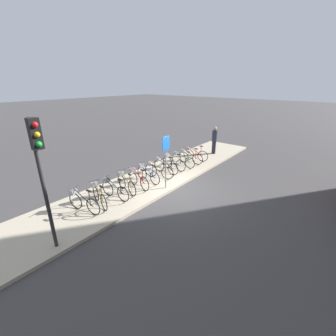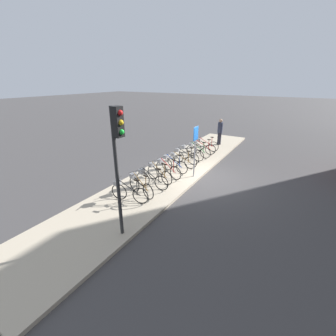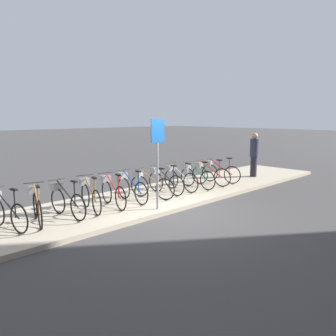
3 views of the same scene
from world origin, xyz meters
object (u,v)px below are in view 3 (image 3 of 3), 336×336
at_px(parked_bicycle_2, 65,200).
at_px(parked_bicycle_11, 218,171).
at_px(parked_bicycle_6, 149,184).
at_px(parked_bicycle_0, 5,210).
at_px(parked_bicycle_9, 195,176).
at_px(parked_bicycle_4, 112,191).
at_px(parked_bicycle_3, 89,194).
at_px(parked_bicycle_1, 37,205).
at_px(parked_bicycle_5, 130,187).
at_px(sign_post, 157,149).
at_px(parked_bicycle_10, 208,173).
at_px(pedestrian, 254,154).
at_px(parked_bicycle_7, 164,180).
at_px(parked_bicycle_8, 179,178).

distance_m(parked_bicycle_2, parked_bicycle_11, 6.11).
bearing_deg(parked_bicycle_6, parked_bicycle_2, 179.86).
bearing_deg(parked_bicycle_0, parked_bicycle_9, -0.77).
bearing_deg(parked_bicycle_4, parked_bicycle_2, -179.66).
height_order(parked_bicycle_0, parked_bicycle_3, same).
bearing_deg(parked_bicycle_1, parked_bicycle_2, -1.40).
xyz_separation_m(parked_bicycle_4, parked_bicycle_5, (0.69, 0.08, 0.00)).
height_order(parked_bicycle_5, parked_bicycle_11, same).
distance_m(parked_bicycle_5, sign_post, 1.66).
height_order(parked_bicycle_1, parked_bicycle_2, same).
xyz_separation_m(parked_bicycle_0, parked_bicycle_3, (2.07, -0.01, 0.00)).
bearing_deg(parked_bicycle_10, parked_bicycle_1, 179.62).
distance_m(parked_bicycle_2, pedestrian, 8.13).
relative_size(parked_bicycle_0, parked_bicycle_1, 1.02).
bearing_deg(parked_bicycle_2, pedestrian, -1.65).
relative_size(parked_bicycle_6, parked_bicycle_11, 0.99).
distance_m(parked_bicycle_3, parked_bicycle_7, 2.72).
bearing_deg(parked_bicycle_1, parked_bicycle_7, 1.73).
bearing_deg(sign_post, parked_bicycle_6, 59.38).
relative_size(parked_bicycle_1, parked_bicycle_8, 0.97).
distance_m(parked_bicycle_6, parked_bicycle_11, 3.42).
xyz_separation_m(parked_bicycle_3, parked_bicycle_4, (0.65, -0.06, 0.00)).
relative_size(parked_bicycle_2, parked_bicycle_10, 1.01).
distance_m(parked_bicycle_5, pedestrian, 6.10).
xyz_separation_m(parked_bicycle_3, parked_bicycle_5, (1.34, 0.01, 0.00)).
xyz_separation_m(parked_bicycle_0, parked_bicycle_7, (4.79, 0.07, 0.00)).
xyz_separation_m(parked_bicycle_0, parked_bicycle_9, (6.14, -0.08, 0.00)).
bearing_deg(sign_post, parked_bicycle_4, 122.50).
relative_size(parked_bicycle_6, parked_bicycle_9, 0.96).
bearing_deg(parked_bicycle_0, parked_bicycle_5, 0.13).
height_order(parked_bicycle_0, parked_bicycle_10, same).
height_order(parked_bicycle_7, sign_post, sign_post).
height_order(parked_bicycle_2, parked_bicycle_11, same).
xyz_separation_m(parked_bicycle_2, parked_bicycle_7, (3.42, 0.14, 0.00)).
xyz_separation_m(parked_bicycle_4, parked_bicycle_10, (4.11, -0.03, 0.00)).
height_order(parked_bicycle_0, pedestrian, pedestrian).
relative_size(parked_bicycle_9, pedestrian, 0.87).
relative_size(pedestrian, sign_post, 0.75).
bearing_deg(parked_bicycle_9, parked_bicycle_5, 178.11).
distance_m(parked_bicycle_3, parked_bicycle_9, 4.07).
xyz_separation_m(parked_bicycle_6, parked_bicycle_10, (2.77, -0.02, 0.00)).
xyz_separation_m(parked_bicycle_0, parked_bicycle_6, (4.06, -0.08, 0.00)).
bearing_deg(parked_bicycle_9, parked_bicycle_1, 179.75).
bearing_deg(parked_bicycle_1, parked_bicycle_4, -0.25).
relative_size(parked_bicycle_10, parked_bicycle_11, 1.01).
distance_m(parked_bicycle_7, parked_bicycle_9, 1.36).
xyz_separation_m(parked_bicycle_6, parked_bicycle_11, (3.42, 0.04, 0.00)).
bearing_deg(parked_bicycle_1, parked_bicycle_8, 1.32).
bearing_deg(parked_bicycle_10, parked_bicycle_7, 175.37).
distance_m(parked_bicycle_8, pedestrian, 4.07).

